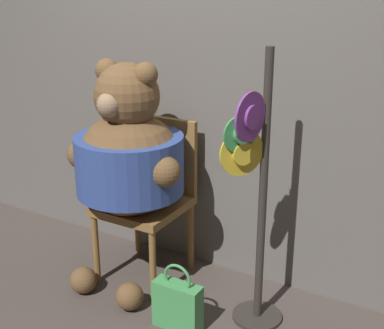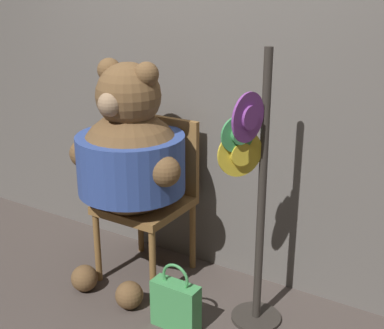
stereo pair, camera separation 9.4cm
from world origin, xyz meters
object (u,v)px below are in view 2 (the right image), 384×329
at_px(hat_display_rack, 252,196).
at_px(handbag_on_ground, 176,304).
at_px(chair, 153,191).
at_px(teddy_bear, 130,157).

bearing_deg(hat_display_rack, handbag_on_ground, -142.53).
relative_size(chair, hat_display_rack, 0.66).
distance_m(teddy_bear, handbag_on_ground, 0.89).
distance_m(chair, hat_display_rack, 0.85).
height_order(teddy_bear, handbag_on_ground, teddy_bear).
relative_size(teddy_bear, hat_display_rack, 0.92).
relative_size(teddy_bear, handbag_on_ground, 3.52).
relative_size(chair, handbag_on_ground, 2.53).
bearing_deg(hat_display_rack, teddy_bear, 176.89).
xyz_separation_m(chair, handbag_on_ground, (0.47, -0.46, -0.40)).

